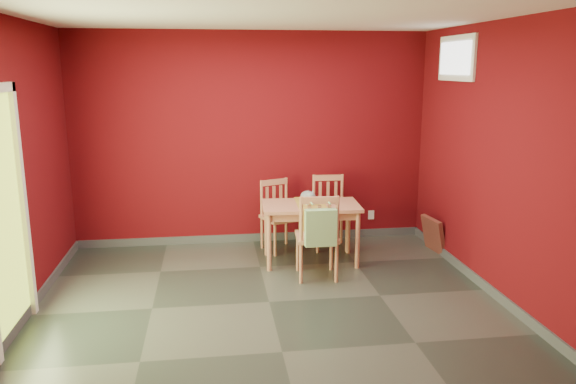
{
  "coord_description": "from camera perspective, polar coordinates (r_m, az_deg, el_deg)",
  "views": [
    {
      "loc": [
        -0.53,
        -5.11,
        2.26
      ],
      "look_at": [
        0.25,
        0.45,
        1.0
      ],
      "focal_mm": 35.0,
      "sensor_mm": 36.0,
      "label": 1
    }
  ],
  "objects": [
    {
      "name": "ground",
      "position": [
        5.61,
        -1.93,
        -11.1
      ],
      "size": [
        4.5,
        4.5,
        0.0
      ],
      "primitive_type": "plane",
      "color": "#2D342D",
      "rests_on": "ground"
    },
    {
      "name": "room_shell",
      "position": [
        5.59,
        -1.93,
        -10.63
      ],
      "size": [
        4.5,
        4.5,
        4.5
      ],
      "color": "#54080D",
      "rests_on": "ground"
    },
    {
      "name": "doorway",
      "position": [
        5.14,
        -27.07,
        -1.53
      ],
      "size": [
        0.06,
        1.01,
        2.13
      ],
      "color": "#B7D838",
      "rests_on": "ground"
    },
    {
      "name": "window",
      "position": [
        6.7,
        16.72,
        12.89
      ],
      "size": [
        0.05,
        0.9,
        0.5
      ],
      "color": "white",
      "rests_on": "room_shell"
    },
    {
      "name": "outlet_plate",
      "position": [
        7.67,
        8.44,
        -2.31
      ],
      "size": [
        0.08,
        0.02,
        0.12
      ],
      "primitive_type": "cube",
      "color": "silver",
      "rests_on": "room_shell"
    },
    {
      "name": "dining_table",
      "position": [
        6.53,
        2.33,
        -1.98
      ],
      "size": [
        1.15,
        0.71,
        0.7
      ],
      "color": "#BB7757",
      "rests_on": "ground"
    },
    {
      "name": "table_runner",
      "position": [
        6.42,
        2.51,
        -1.94
      ],
      "size": [
        0.36,
        0.7,
        0.35
      ],
      "color": "#AA812C",
      "rests_on": "dining_table"
    },
    {
      "name": "chair_far_left",
      "position": [
        7.02,
        -0.91,
        -2.31
      ],
      "size": [
        0.53,
        0.53,
        0.88
      ],
      "color": "#BB7757",
      "rests_on": "ground"
    },
    {
      "name": "chair_far_right",
      "position": [
        7.13,
        4.24,
        -1.97
      ],
      "size": [
        0.44,
        0.44,
        0.91
      ],
      "color": "#BB7757",
      "rests_on": "ground"
    },
    {
      "name": "chair_near",
      "position": [
        6.06,
        3.0,
        -4.41
      ],
      "size": [
        0.47,
        0.47,
        0.95
      ],
      "color": "#BB7757",
      "rests_on": "ground"
    },
    {
      "name": "tote_bag",
      "position": [
        5.8,
        3.34,
        -3.62
      ],
      "size": [
        0.33,
        0.19,
        0.46
      ],
      "color": "#80AD6F",
      "rests_on": "chair_near"
    },
    {
      "name": "cat",
      "position": [
        6.57,
        2.06,
        -0.28
      ],
      "size": [
        0.28,
        0.41,
        0.18
      ],
      "primitive_type": null,
      "rotation": [
        0.0,
        0.0,
        -0.25
      ],
      "color": "slate",
      "rests_on": "table_runner"
    },
    {
      "name": "picture_frame",
      "position": [
        7.22,
        14.54,
        -4.22
      ],
      "size": [
        0.2,
        0.45,
        0.43
      ],
      "color": "brown",
      "rests_on": "ground"
    }
  ]
}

